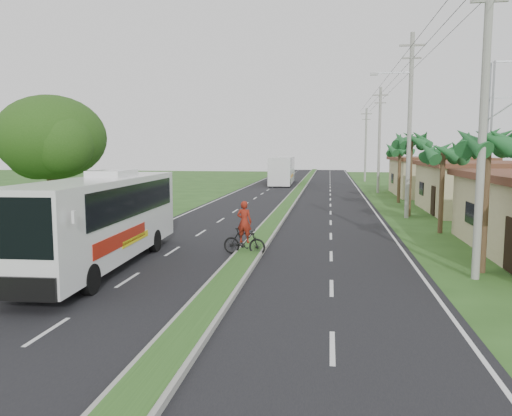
# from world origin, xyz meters

# --- Properties ---
(ground) EXTENTS (180.00, 180.00, 0.00)m
(ground) POSITION_xyz_m (0.00, 0.00, 0.00)
(ground) COLOR #2A4E1C
(ground) RESTS_ON ground
(road_asphalt) EXTENTS (14.00, 160.00, 0.02)m
(road_asphalt) POSITION_xyz_m (0.00, 20.00, 0.01)
(road_asphalt) COLOR black
(road_asphalt) RESTS_ON ground
(median_strip) EXTENTS (1.20, 160.00, 0.18)m
(median_strip) POSITION_xyz_m (0.00, 20.00, 0.10)
(median_strip) COLOR gray
(median_strip) RESTS_ON ground
(lane_edge_left) EXTENTS (0.12, 160.00, 0.01)m
(lane_edge_left) POSITION_xyz_m (-6.70, 20.00, 0.00)
(lane_edge_left) COLOR silver
(lane_edge_left) RESTS_ON ground
(lane_edge_right) EXTENTS (0.12, 160.00, 0.01)m
(lane_edge_right) POSITION_xyz_m (6.70, 20.00, 0.00)
(lane_edge_right) COLOR silver
(lane_edge_right) RESTS_ON ground
(shop_mid) EXTENTS (7.60, 10.60, 3.67)m
(shop_mid) POSITION_xyz_m (14.00, 22.00, 1.86)
(shop_mid) COLOR tan
(shop_mid) RESTS_ON ground
(shop_far) EXTENTS (8.60, 11.60, 3.82)m
(shop_far) POSITION_xyz_m (14.00, 36.00, 1.93)
(shop_far) COLOR tan
(shop_far) RESTS_ON ground
(palm_verge_a) EXTENTS (2.40, 2.40, 5.45)m
(palm_verge_a) POSITION_xyz_m (9.00, 3.00, 4.74)
(palm_verge_a) COLOR #473321
(palm_verge_a) RESTS_ON ground
(palm_verge_b) EXTENTS (2.40, 2.40, 5.05)m
(palm_verge_b) POSITION_xyz_m (9.40, 12.00, 4.36)
(palm_verge_b) COLOR #473321
(palm_verge_b) RESTS_ON ground
(palm_verge_c) EXTENTS (2.40, 2.40, 5.85)m
(palm_verge_c) POSITION_xyz_m (8.80, 19.00, 5.12)
(palm_verge_c) COLOR #473321
(palm_verge_c) RESTS_ON ground
(palm_verge_d) EXTENTS (2.40, 2.40, 5.25)m
(palm_verge_d) POSITION_xyz_m (9.30, 28.00, 4.55)
(palm_verge_d) COLOR #473321
(palm_verge_d) RESTS_ON ground
(shade_tree) EXTENTS (6.30, 6.00, 7.54)m
(shade_tree) POSITION_xyz_m (-12.11, 10.02, 5.03)
(shade_tree) COLOR #473321
(shade_tree) RESTS_ON ground
(utility_pole_a) EXTENTS (1.60, 0.28, 11.00)m
(utility_pole_a) POSITION_xyz_m (8.50, 2.00, 5.67)
(utility_pole_a) COLOR gray
(utility_pole_a) RESTS_ON ground
(utility_pole_b) EXTENTS (3.20, 0.28, 12.00)m
(utility_pole_b) POSITION_xyz_m (8.47, 18.00, 6.26)
(utility_pole_b) COLOR gray
(utility_pole_b) RESTS_ON ground
(utility_pole_c) EXTENTS (1.60, 0.28, 11.00)m
(utility_pole_c) POSITION_xyz_m (8.50, 38.00, 5.67)
(utility_pole_c) COLOR gray
(utility_pole_c) RESTS_ON ground
(utility_pole_d) EXTENTS (1.60, 0.28, 10.50)m
(utility_pole_d) POSITION_xyz_m (8.50, 58.00, 5.42)
(utility_pole_d) COLOR gray
(utility_pole_d) RESTS_ON ground
(coach_bus_main) EXTENTS (2.89, 11.56, 3.71)m
(coach_bus_main) POSITION_xyz_m (-5.20, 1.81, 2.04)
(coach_bus_main) COLOR white
(coach_bus_main) RESTS_ON ground
(coach_bus_far) EXTENTS (3.02, 12.50, 3.62)m
(coach_bus_far) POSITION_xyz_m (-2.81, 49.88, 2.05)
(coach_bus_far) COLOR white
(coach_bus_far) RESTS_ON ground
(motorcyclist) EXTENTS (1.98, 0.90, 2.35)m
(motorcyclist) POSITION_xyz_m (-0.21, 4.76, 0.84)
(motorcyclist) COLOR black
(motorcyclist) RESTS_ON ground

